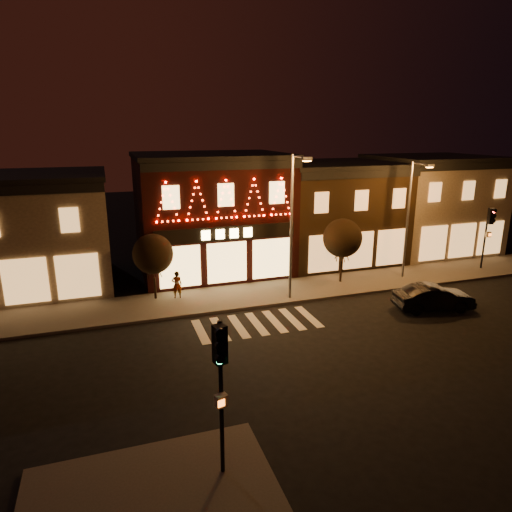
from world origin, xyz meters
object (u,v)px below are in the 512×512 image
traffic_signal_near (221,371)px  pedestrian (177,285)px  streetlamp_mid (293,217)px  dark_sedan (434,298)px

traffic_signal_near → pedestrian: bearing=72.1°
streetlamp_mid → pedestrian: (-6.42, 2.30, -4.10)m
dark_sedan → pedestrian: pedestrian is taller
streetlamp_mid → dark_sedan: bearing=-25.7°
streetlamp_mid → dark_sedan: 9.12m
streetlamp_mid → dark_sedan: size_ratio=1.91×
dark_sedan → pedestrian: bearing=75.7°
streetlamp_mid → dark_sedan: streetlamp_mid is taller
traffic_signal_near → dark_sedan: (14.50, 8.75, -2.81)m
streetlamp_mid → traffic_signal_near: bearing=-118.3°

